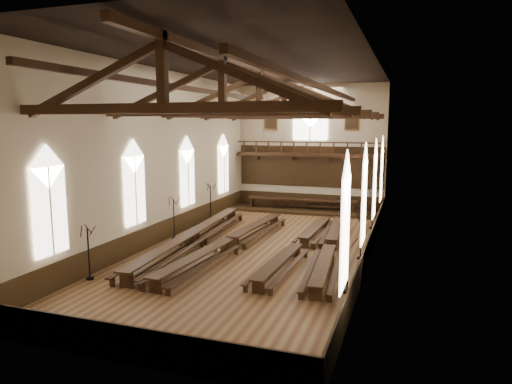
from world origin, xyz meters
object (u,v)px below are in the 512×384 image
(refectory_row_d, at_px, (330,245))
(candelabrum_right_near, at_px, (347,276))
(refectory_row_a, at_px, (192,235))
(high_table, at_px, (301,200))
(candelabrum_left_near, at_px, (89,263))
(candelabrum_right_mid, at_px, (361,245))
(candelabrum_left_mid, at_px, (174,226))
(dais, at_px, (301,210))
(candelabrum_left_far, at_px, (211,210))
(refectory_row_b, at_px, (230,241))
(refectory_row_c, at_px, (300,244))
(candelabrum_right_far, at_px, (372,216))

(refectory_row_d, bearing_deg, candelabrum_right_near, -72.96)
(refectory_row_a, xyz_separation_m, high_table, (3.57, 11.98, 0.30))
(refectory_row_d, distance_m, high_table, 12.08)
(refectory_row_d, relative_size, candelabrum_left_near, 5.60)
(refectory_row_d, distance_m, candelabrum_right_mid, 1.66)
(high_table, height_order, candelabrum_left_mid, candelabrum_left_mid)
(dais, height_order, candelabrum_left_far, candelabrum_left_far)
(candelabrum_right_near, bearing_deg, dais, 109.37)
(refectory_row_b, height_order, candelabrum_left_mid, candelabrum_left_mid)
(refectory_row_a, bearing_deg, candelabrum_right_near, -26.20)
(refectory_row_c, height_order, candelabrum_left_mid, candelabrum_left_mid)
(refectory_row_c, relative_size, candelabrum_left_mid, 5.29)
(candelabrum_left_mid, distance_m, candelabrum_left_far, 5.30)
(candelabrum_right_mid, bearing_deg, refectory_row_a, -177.63)
(high_table, bearing_deg, refectory_row_c, -77.06)
(refectory_row_a, distance_m, candelabrum_left_mid, 1.97)
(refectory_row_b, bearing_deg, candelabrum_right_far, 49.19)
(refectory_row_a, relative_size, candelabrum_right_near, 6.41)
(refectory_row_b, distance_m, candelabrum_left_far, 7.91)
(high_table, xyz_separation_m, candelabrum_left_near, (-5.26, -18.69, -0.13))
(refectory_row_b, xyz_separation_m, dais, (1.06, 12.38, -0.45))
(refectory_row_b, relative_size, dais, 1.27)
(high_table, bearing_deg, candelabrum_right_mid, -63.27)
(candelabrum_left_far, height_order, candelabrum_right_near, candelabrum_left_far)
(refectory_row_a, xyz_separation_m, dais, (3.57, 11.98, -0.49))
(refectory_row_a, relative_size, refectory_row_c, 1.10)
(candelabrum_left_mid, xyz_separation_m, candelabrum_right_mid, (11.10, -0.60, -0.05))
(candelabrum_left_far, bearing_deg, dais, 47.22)
(refectory_row_a, height_order, refectory_row_c, refectory_row_a)
(refectory_row_a, relative_size, candelabrum_left_near, 6.06)
(high_table, height_order, candelabrum_right_near, candelabrum_right_near)
(refectory_row_b, xyz_separation_m, candelabrum_left_far, (-4.20, 6.70, 0.29))
(refectory_row_b, relative_size, candelabrum_left_mid, 5.63)
(refectory_row_b, height_order, refectory_row_d, refectory_row_b)
(refectory_row_a, height_order, refectory_row_d, refectory_row_a)
(refectory_row_c, xyz_separation_m, high_table, (-2.62, 11.42, 0.41))
(candelabrum_left_mid, bearing_deg, candelabrum_right_far, 30.70)
(refectory_row_b, xyz_separation_m, refectory_row_c, (3.69, 0.96, -0.07))
(high_table, relative_size, candelabrum_left_far, 3.15)
(dais, xyz_separation_m, candelabrum_left_far, (-5.26, -5.69, 0.74))
(candelabrum_left_near, distance_m, candelabrum_left_mid, 7.70)
(dais, bearing_deg, refectory_row_b, -94.91)
(high_table, xyz_separation_m, candelabrum_left_mid, (-5.26, -10.98, -0.11))
(refectory_row_a, distance_m, candelabrum_left_near, 6.92)
(candelabrum_right_far, bearing_deg, refectory_row_a, -141.12)
(refectory_row_a, height_order, candelabrum_left_near, candelabrum_left_near)
(candelabrum_right_near, xyz_separation_m, candelabrum_right_mid, (0.00, 5.02, 0.02))
(candelabrum_left_mid, bearing_deg, candelabrum_left_near, -90.00)
(refectory_row_a, height_order, candelabrum_right_mid, candelabrum_right_mid)
(candelabrum_right_near, relative_size, candelabrum_right_far, 0.83)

